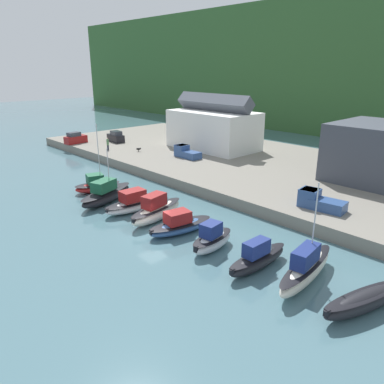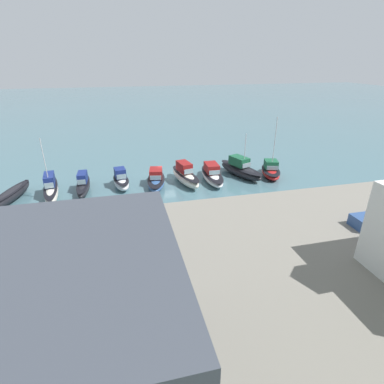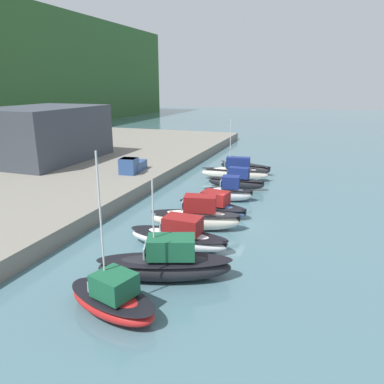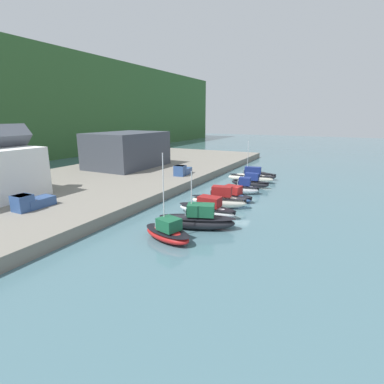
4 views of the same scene
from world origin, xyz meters
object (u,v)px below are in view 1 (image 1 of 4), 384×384
Objects in this scene: moored_boat_1 at (106,194)px; parked_car_1 at (75,139)px; pickup_truck_1 at (186,152)px; dog_on_quay at (139,149)px; moored_boat_8 at (365,301)px; parked_car_0 at (116,137)px; pickup_truck_0 at (318,201)px; moored_boat_0 at (97,185)px; moored_boat_2 at (135,203)px; moored_boat_6 at (258,258)px; person_on_quay at (108,144)px; moored_boat_3 at (156,210)px; moored_boat_7 at (306,269)px; moored_boat_4 at (180,225)px; moored_boat_5 at (212,240)px.

parked_car_1 is at bearing 139.62° from moored_boat_1.
dog_on_quay is at bearing 109.83° from pickup_truck_1.
parked_car_0 is (-56.24, 16.42, 1.56)m from moored_boat_8.
pickup_truck_0 reaches higher than dog_on_quay.
moored_boat_0 reaches higher than moored_boat_8.
pickup_truck_0 is at bearing -90.29° from parked_car_0.
moored_boat_6 is (17.43, -0.33, 0.03)m from moored_boat_2.
moored_boat_2 is 27.59m from person_on_quay.
parked_car_1 is 9.68m from person_on_quay.
moored_boat_0 is 12.85m from moored_boat_3.
moored_boat_7 is 1.75× the size of pickup_truck_0.
moored_boat_4 is 13.26m from moored_boat_7.
moored_boat_7 is 54.10m from parked_car_0.
parked_car_1 is at bearing 152.74° from moored_boat_3.
pickup_truck_0 is (-10.15, 11.88, 1.46)m from moored_boat_8.
moored_boat_6 is (9.51, -0.06, 0.12)m from moored_boat_4.
moored_boat_1 reaches higher than moored_boat_6.
parked_car_1 is 50.16m from pickup_truck_0.
moored_boat_4 is 0.93× the size of moored_boat_8.
moored_boat_4 is at bearing 176.60° from moored_boat_7.
moored_boat_8 is at bearing 22.04° from dog_on_quay.
parked_car_1 is at bearing -173.56° from moored_boat_8.
moored_boat_1 is at bearing -177.46° from moored_boat_6.
parked_car_0 is (-47.92, 17.18, 1.39)m from moored_boat_6.
moored_boat_4 is 9.51m from moored_boat_6.
moored_boat_2 is 1.02× the size of moored_boat_8.
moored_boat_3 is (8.55, 0.91, 0.05)m from moored_boat_1.
parked_car_1 is at bearing 175.66° from moored_boat_4.
moored_boat_7 is 12.90m from pickup_truck_0.
moored_boat_7 is at bearing 0.55° from moored_boat_5.
moored_boat_8 is (17.83, 0.70, -0.05)m from moored_boat_4.
pickup_truck_1 is (-6.52, 18.92, 1.17)m from moored_boat_1.
moored_boat_7 is at bearing -161.42° from pickup_truck_0.
moored_boat_0 is at bearing 179.60° from moored_boat_6.
parked_car_1 is (-34.53, 10.30, 1.42)m from moored_boat_2.
dog_on_quay is at bearing 145.23° from moored_boat_2.
moored_boat_3 is at bearing -173.61° from moored_boat_4.
moored_boat_1 is 23.94m from person_on_quay.
moored_boat_0 reaches higher than moored_boat_7.
moored_boat_0 is 1.13× the size of moored_boat_8.
moored_boat_7 is at bearing -16.06° from moored_boat_1.
moored_boat_1 is at bearing -161.66° from moored_boat_8.
moored_boat_7 reaches higher than moored_boat_1.
moored_boat_0 is 1.00× the size of moored_boat_1.
moored_boat_4 is 1.53× the size of pickup_truck_1.
moored_boat_0 is at bearing -172.23° from moored_boat_4.
moored_boat_6 is 44.07m from person_on_quay.
moored_boat_5 is 13.18m from moored_boat_8.
parked_car_1 reaches higher than moored_boat_6.
moored_boat_5 reaches higher than moored_boat_4.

